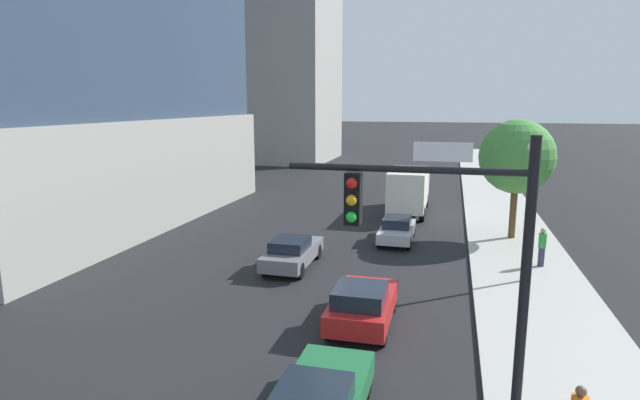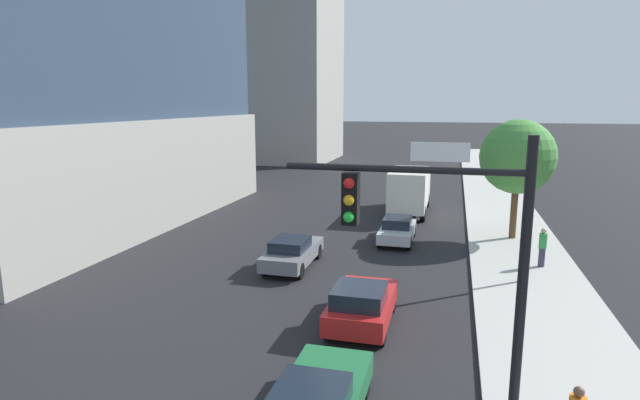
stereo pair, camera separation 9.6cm
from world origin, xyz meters
The scene contains 10 objects.
sidewalk centered at (7.94, 20.00, 0.07)m, with size 4.67×120.00×0.15m, color #B2AFA8.
construction_building centered at (-17.81, 58.97, 18.99)m, with size 15.08×25.17×45.08m.
traffic_light_pole centered at (4.59, 4.35, 4.64)m, with size 4.77×0.48×6.70m.
street_lamp centered at (7.66, 16.17, 3.93)m, with size 0.44×0.44×5.77m.
street_tree centered at (7.93, 23.43, 4.58)m, with size 3.96×3.96×6.43m.
car_silver centered at (1.87, 21.52, 0.69)m, with size 1.72×4.13×1.37m.
car_gray centered at (-2.31, 15.94, 0.71)m, with size 1.80×4.40×1.41m.
car_red centered at (1.87, 10.50, 0.77)m, with size 1.95×4.02×1.55m.
box_truck centered at (1.87, 28.88, 1.74)m, with size 2.36×7.00×3.10m.
pedestrian_green_shirt centered at (8.68, 18.44, 1.06)m, with size 0.34×0.34×1.77m.
Camera 1 is at (4.53, -5.64, 7.42)m, focal length 28.87 mm.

